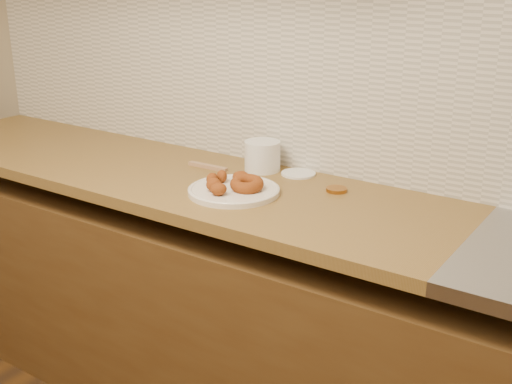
# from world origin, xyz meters

# --- Properties ---
(wall_back) EXTENTS (4.00, 0.02, 2.70)m
(wall_back) POSITION_xyz_m (0.00, 2.00, 1.35)
(wall_back) COLOR #B5A88B
(wall_back) RESTS_ON ground
(base_cabinet) EXTENTS (3.60, 0.60, 0.77)m
(base_cabinet) POSITION_xyz_m (0.00, 1.69, 0.39)
(base_cabinet) COLOR #52381B
(base_cabinet) RESTS_ON floor
(butcher_block) EXTENTS (2.30, 0.62, 0.04)m
(butcher_block) POSITION_xyz_m (-0.65, 1.69, 0.88)
(butcher_block) COLOR brown
(butcher_block) RESTS_ON base_cabinet
(backsplash) EXTENTS (3.60, 0.02, 0.60)m
(backsplash) POSITION_xyz_m (0.00, 1.99, 1.20)
(backsplash) COLOR silver
(backsplash) RESTS_ON wall_back
(donut_plate) EXTENTS (0.29, 0.29, 0.02)m
(donut_plate) POSITION_xyz_m (-0.23, 1.63, 0.91)
(donut_plate) COLOR silver
(donut_plate) RESTS_ON butcher_block
(ring_donut) EXTENTS (0.15, 0.15, 0.05)m
(ring_donut) POSITION_xyz_m (-0.19, 1.64, 0.94)
(ring_donut) COLOR brown
(ring_donut) RESTS_ON donut_plate
(fried_dough_chunks) EXTENTS (0.14, 0.22, 0.04)m
(fried_dough_chunks) POSITION_xyz_m (-0.27, 1.61, 0.94)
(fried_dough_chunks) COLOR brown
(fried_dough_chunks) RESTS_ON donut_plate
(plastic_tub) EXTENTS (0.15, 0.15, 0.11)m
(plastic_tub) POSITION_xyz_m (-0.30, 1.89, 0.95)
(plastic_tub) COLOR white
(plastic_tub) RESTS_ON butcher_block
(tub_lid) EXTENTS (0.13, 0.13, 0.01)m
(tub_lid) POSITION_xyz_m (-0.16, 1.91, 0.90)
(tub_lid) COLOR white
(tub_lid) RESTS_ON butcher_block
(brass_jar_lid) EXTENTS (0.07, 0.07, 0.01)m
(brass_jar_lid) POSITION_xyz_m (0.03, 1.83, 0.91)
(brass_jar_lid) COLOR #A26525
(brass_jar_lid) RESTS_ON butcher_block
(wooden_utensil) EXTENTS (0.17, 0.02, 0.01)m
(wooden_utensil) POSITION_xyz_m (-0.47, 1.80, 0.91)
(wooden_utensil) COLOR #A57A57
(wooden_utensil) RESTS_ON butcher_block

